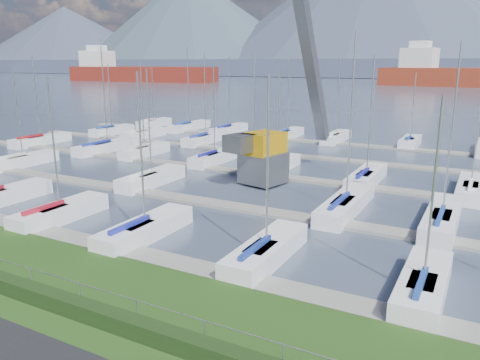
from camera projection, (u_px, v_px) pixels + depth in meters
The scene contains 9 objects.
path at pixel (37, 356), 16.32m from camera, with size 160.00×2.00×0.04m, color black.
water at pixel (467, 83), 241.19m from camera, with size 800.00×540.00×0.20m, color #404A5D.
hedge at pixel (92, 313), 18.46m from camera, with size 80.00×0.70×0.70m, color black.
fence at pixel (98, 289), 18.59m from camera, with size 0.04×0.04×80.00m, color #93969B.
foothill at pixel (474, 68), 299.44m from camera, with size 900.00×80.00×12.00m, color #444C64.
docks at pixel (315, 181), 41.16m from camera, with size 90.00×41.60×0.25m.
crane at pixel (275, 118), 39.85m from camera, with size 5.02×13.42×22.35m.
cargo_ship_west at pixel (135, 74), 253.04m from camera, with size 84.57×24.35×21.50m.
sailboat_fleet at pixel (316, 114), 43.05m from camera, with size 76.28×49.78×12.94m.
Camera 1 is at (13.00, -12.28, 9.96)m, focal length 35.00 mm.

